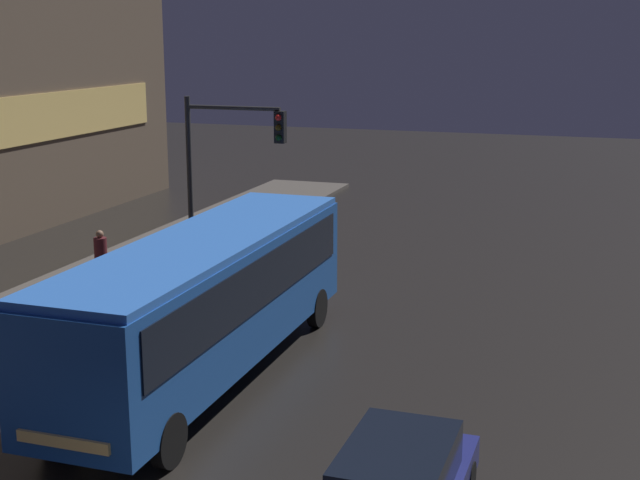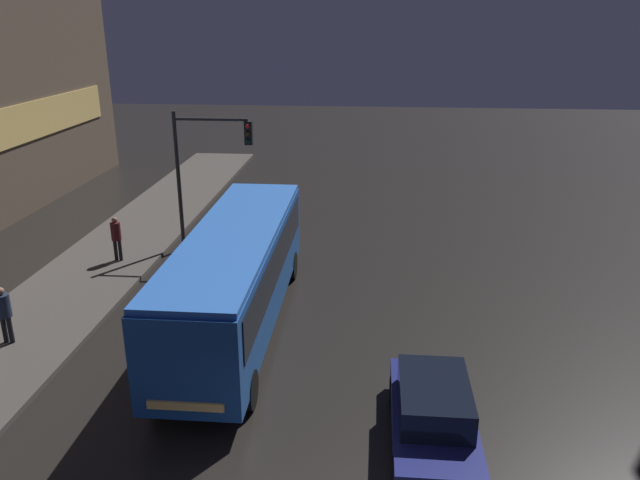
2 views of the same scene
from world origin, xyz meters
TOP-DOWN VIEW (x-y plane):
  - sidewalk_left at (-9.00, 10.00)m, footprint 4.00×48.00m
  - bus_near at (-2.67, 9.07)m, footprint 2.57×10.98m
  - pedestrian_mid at (-8.43, 13.90)m, footprint 0.53×0.53m
  - traffic_light_main at (-5.28, 15.65)m, footprint 3.12×0.35m

SIDE VIEW (x-z plane):
  - sidewalk_left at x=-9.00m, z-range 0.00..0.15m
  - pedestrian_mid at x=-8.43m, z-range 0.32..2.07m
  - bus_near at x=-2.67m, z-range 0.37..3.57m
  - traffic_light_main at x=-5.28m, z-range 1.01..6.67m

